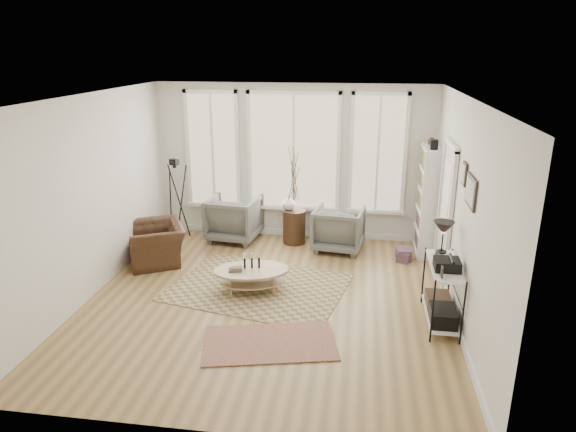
% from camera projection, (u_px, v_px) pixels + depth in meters
% --- Properties ---
extents(room, '(5.50, 5.54, 2.90)m').
position_uv_depth(room, '(269.00, 206.00, 7.07)').
color(room, '#A37F4A').
rests_on(room, ground).
extents(bay_window, '(4.14, 0.12, 2.24)m').
position_uv_depth(bay_window, '(294.00, 154.00, 9.54)').
color(bay_window, tan).
rests_on(bay_window, ground).
extents(door, '(0.09, 1.06, 2.22)m').
position_uv_depth(door, '(446.00, 210.00, 7.87)').
color(door, silver).
rests_on(door, ground).
extents(bookcase, '(0.31, 0.85, 2.06)m').
position_uv_depth(bookcase, '(428.00, 201.00, 8.96)').
color(bookcase, white).
rests_on(bookcase, ground).
extents(low_shelf, '(0.38, 1.08, 1.30)m').
position_uv_depth(low_shelf, '(442.00, 287.00, 6.73)').
color(low_shelf, white).
rests_on(low_shelf, ground).
extents(wall_art, '(0.04, 0.88, 0.44)m').
position_uv_depth(wall_art, '(469.00, 187.00, 6.30)').
color(wall_art, black).
rests_on(wall_art, ground).
extents(rug_main, '(2.90, 2.41, 0.01)m').
position_uv_depth(rug_main, '(258.00, 287.00, 7.87)').
color(rug_main, brown).
rests_on(rug_main, ground).
extents(rug_runner, '(1.80, 1.25, 0.01)m').
position_uv_depth(rug_runner, '(270.00, 342.00, 6.38)').
color(rug_runner, maroon).
rests_on(rug_runner, ground).
extents(coffee_table, '(1.26, 0.96, 0.52)m').
position_uv_depth(coffee_table, '(251.00, 274.00, 7.68)').
color(coffee_table, tan).
rests_on(coffee_table, ground).
extents(armchair_left, '(1.01, 1.04, 0.85)m').
position_uv_depth(armchair_left, '(234.00, 218.00, 9.71)').
color(armchair_left, slate).
rests_on(armchair_left, ground).
extents(armchair_right, '(0.97, 0.99, 0.80)m').
position_uv_depth(armchair_right, '(339.00, 228.00, 9.24)').
color(armchair_right, slate).
rests_on(armchair_right, ground).
extents(side_table, '(0.42, 0.42, 1.78)m').
position_uv_depth(side_table, '(294.00, 199.00, 9.41)').
color(side_table, '#3B2518').
rests_on(side_table, ground).
extents(vase, '(0.30, 0.30, 0.26)m').
position_uv_depth(vase, '(289.00, 203.00, 9.49)').
color(vase, silver).
rests_on(vase, side_table).
extents(accent_chair, '(1.32, 1.27, 0.66)m').
position_uv_depth(accent_chair, '(156.00, 243.00, 8.72)').
color(accent_chair, '#3B2518').
rests_on(accent_chair, ground).
extents(tripod_camera, '(0.54, 0.54, 1.55)m').
position_uv_depth(tripod_camera, '(177.00, 203.00, 9.69)').
color(tripod_camera, black).
rests_on(tripod_camera, ground).
extents(book_stack_near, '(0.27, 0.33, 0.20)m').
position_uv_depth(book_stack_near, '(403.00, 254.00, 8.88)').
color(book_stack_near, maroon).
rests_on(book_stack_near, ground).
extents(book_stack_far, '(0.27, 0.31, 0.17)m').
position_uv_depth(book_stack_far, '(404.00, 256.00, 8.82)').
color(book_stack_far, maroon).
rests_on(book_stack_far, ground).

